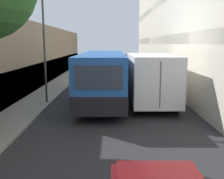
# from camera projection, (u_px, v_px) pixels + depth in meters

# --- Properties ---
(ground_plane) EXTENTS (150.00, 150.00, 0.00)m
(ground_plane) POSITION_uv_depth(u_px,v_px,m) (114.00, 109.00, 14.71)
(ground_plane) COLOR #232326
(sidewalk_left) EXTENTS (2.07, 60.00, 0.13)m
(sidewalk_left) POSITION_uv_depth(u_px,v_px,m) (28.00, 108.00, 14.71)
(sidewalk_left) COLOR gray
(sidewalk_left) RESTS_ON ground_plane
(bus) EXTENTS (2.60, 11.22, 3.03)m
(bus) POSITION_uv_depth(u_px,v_px,m) (104.00, 75.00, 16.88)
(bus) COLOR #1E519E
(bus) RESTS_ON ground_plane
(box_truck) EXTENTS (2.48, 8.04, 2.99)m
(box_truck) POSITION_uv_depth(u_px,v_px,m) (150.00, 77.00, 16.08)
(box_truck) COLOR silver
(box_truck) RESTS_ON ground_plane
(street_lamp) EXTENTS (0.36, 0.80, 8.18)m
(street_lamp) POSITION_uv_depth(u_px,v_px,m) (43.00, 8.00, 14.94)
(street_lamp) COLOR #38383D
(street_lamp) RESTS_ON sidewalk_left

